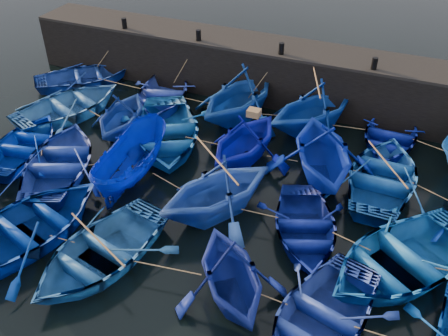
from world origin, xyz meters
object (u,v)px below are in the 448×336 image
at_px(boat_0, 84,77).
at_px(boat_13, 24,144).
at_px(boat_8, 166,132).
at_px(wooden_crate, 254,113).

xyz_separation_m(boat_0, boat_13, (1.48, -6.03, -0.03)).
height_order(boat_0, boat_8, boat_8).
relative_size(boat_0, boat_8, 0.83).
relative_size(boat_13, wooden_crate, 9.39).
relative_size(boat_8, boat_13, 1.29).
bearing_deg(boat_8, boat_13, -179.33).
distance_m(boat_0, boat_8, 7.09).
distance_m(boat_13, wooden_crate, 9.32).
relative_size(boat_0, wooden_crate, 9.99).
distance_m(boat_8, wooden_crate, 4.16).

